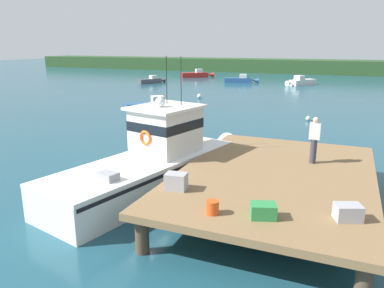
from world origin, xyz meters
name	(u,v)px	position (x,y,z in m)	size (l,w,h in m)	color
ground_plane	(147,186)	(0.00, 0.00, 0.00)	(200.00, 200.00, 0.00)	#1E4C5B
dock	(275,177)	(4.80, 0.00, 1.07)	(6.00, 9.00, 1.20)	#4C3D2D
main_fishing_boat	(156,161)	(0.33, 0.14, 1.01)	(4.35, 9.95, 4.80)	white
crate_stack_near_edge	(263,211)	(5.12, -3.36, 1.38)	(0.60, 0.44, 0.36)	#2D8442
crate_single_far	(176,181)	(2.44, -2.52, 1.44)	(0.60, 0.44, 0.48)	#9E9EA3
crate_single_by_cleat	(348,212)	(6.99, -2.70, 1.39)	(0.60, 0.44, 0.39)	#9E9EA3
bait_bucket	(212,207)	(3.93, -3.62, 1.37)	(0.32, 0.32, 0.34)	#E04C19
deckhand_by_the_boat	(314,139)	(5.79, 1.56, 2.06)	(0.36, 0.22, 1.63)	#383842
moored_boat_far_right	(241,80)	(-7.32, 39.32, 0.41)	(4.76, 2.27, 1.19)	#285184
moored_boat_near_channel	(154,106)	(-7.63, 14.72, 0.41)	(4.16, 3.79, 1.20)	#285184
moored_boat_far_left	(301,82)	(0.78, 39.38, 0.43)	(3.56, 4.69, 1.26)	silver
moored_boat_outer_mooring	(151,81)	(-18.51, 34.13, 0.36)	(2.77, 3.99, 1.05)	#4C4C51
moored_boat_mid_harbor	(197,75)	(-16.19, 45.04, 0.46)	(4.92, 3.85, 1.34)	red
mooring_buoy_inshore	(136,127)	(-5.33, 8.10, 0.22)	(0.45, 0.45, 0.45)	#EA5B19
mooring_buoy_outer	(308,118)	(4.25, 15.44, 0.16)	(0.32, 0.32, 0.32)	silver
mooring_buoy_spare_mooring	(199,96)	(-6.96, 22.89, 0.22)	(0.44, 0.44, 0.44)	silver
far_shoreline	(312,66)	(0.00, 62.00, 1.20)	(120.00, 8.00, 2.40)	#284723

